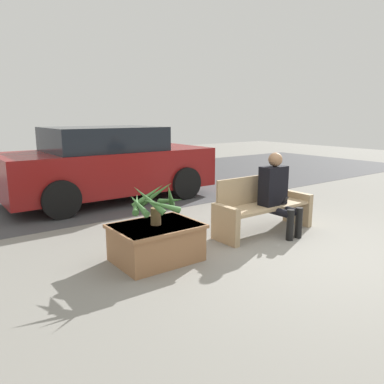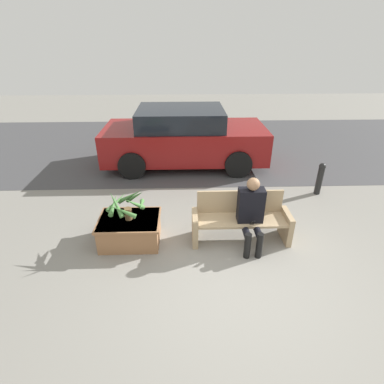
# 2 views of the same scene
# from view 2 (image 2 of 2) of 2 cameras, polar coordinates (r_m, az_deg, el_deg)

# --- Properties ---
(ground_plane) EXTENTS (30.00, 30.00, 0.00)m
(ground_plane) POSITION_cam_2_polar(r_m,az_deg,el_deg) (4.61, 8.73, -15.80)
(ground_plane) COLOR gray
(road_surface) EXTENTS (20.00, 6.00, 0.01)m
(road_surface) POSITION_cam_2_polar(r_m,az_deg,el_deg) (9.73, 2.90, 8.93)
(road_surface) COLOR #424244
(road_surface) RESTS_ON ground_plane
(bench) EXTENTS (1.64, 0.51, 0.83)m
(bench) POSITION_cam_2_polar(r_m,az_deg,el_deg) (5.16, 9.24, -5.06)
(bench) COLOR tan
(bench) RESTS_ON ground_plane
(person_seated) EXTENTS (0.42, 0.59, 1.20)m
(person_seated) POSITION_cam_2_polar(r_m,az_deg,el_deg) (4.90, 11.24, -3.56)
(person_seated) COLOR black
(person_seated) RESTS_ON ground_plane
(planter_box) EXTENTS (1.02, 0.78, 0.45)m
(planter_box) POSITION_cam_2_polar(r_m,az_deg,el_deg) (5.19, -11.71, -6.97)
(planter_box) COLOR #936642
(planter_box) RESTS_ON ground_plane
(potted_plant) EXTENTS (0.65, 0.63, 0.54)m
(potted_plant) POSITION_cam_2_polar(r_m,az_deg,el_deg) (4.94, -12.38, -2.26)
(potted_plant) COLOR brown
(potted_plant) RESTS_ON planter_box
(parked_car) EXTENTS (4.18, 1.98, 1.50)m
(parked_car) POSITION_cam_2_polar(r_m,az_deg,el_deg) (8.02, -1.53, 10.37)
(parked_car) COLOR maroon
(parked_car) RESTS_ON ground_plane
(bollard_post) EXTENTS (0.15, 0.15, 0.73)m
(bollard_post) POSITION_cam_2_polar(r_m,az_deg,el_deg) (7.10, 23.19, 2.50)
(bollard_post) COLOR black
(bollard_post) RESTS_ON ground_plane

